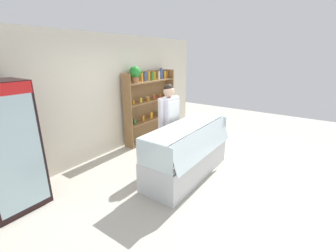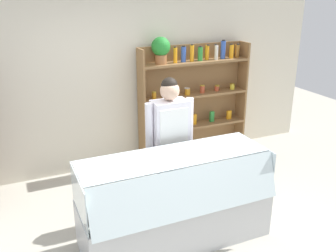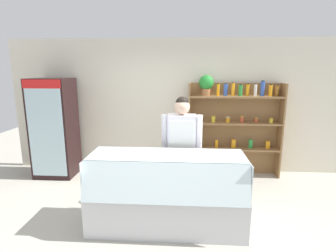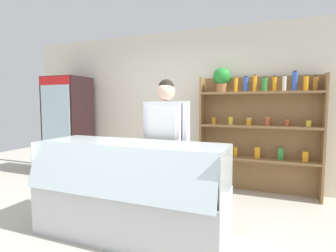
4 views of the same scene
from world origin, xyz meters
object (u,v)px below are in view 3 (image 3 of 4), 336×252
object	(u,v)px
drinks_fridge	(54,128)
shop_clerk	(182,143)
shelving_unit	(231,120)
deli_display_case	(166,204)

from	to	relation	value
drinks_fridge	shop_clerk	distance (m)	2.76
drinks_fridge	shop_clerk	bearing A→B (deg)	-23.73
drinks_fridge	shelving_unit	bearing A→B (deg)	4.07
drinks_fridge	deli_display_case	world-z (taller)	drinks_fridge
deli_display_case	shelving_unit	bearing A→B (deg)	59.18
drinks_fridge	deli_display_case	xyz separation A→B (m)	(2.33, -1.66, -0.65)
shelving_unit	deli_display_case	xyz separation A→B (m)	(-1.14, -1.91, -0.81)
shelving_unit	shop_clerk	world-z (taller)	shelving_unit
drinks_fridge	shelving_unit	xyz separation A→B (m)	(3.47, 0.25, 0.16)
drinks_fridge	deli_display_case	bearing A→B (deg)	-35.49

